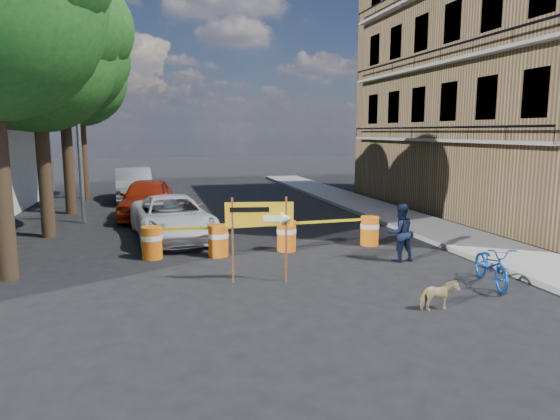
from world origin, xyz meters
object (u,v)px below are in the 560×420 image
barrel_mid_left (218,240)px  barrel_mid_right (287,235)px  barrel_far_right (370,230)px  suv_white (172,217)px  barrel_far_left (152,242)px  bicycle (493,247)px  dog (439,296)px  sedan_silver (133,184)px  detour_sign (269,220)px  sedan_red (147,198)px  pedestrian (400,233)px

barrel_mid_left → barrel_mid_right: 2.04m
barrel_far_right → suv_white: (-5.88, 2.53, 0.23)m
barrel_far_left → suv_white: (0.67, 2.59, 0.23)m
barrel_mid_right → bicycle: 5.74m
dog → sedan_silver: size_ratio=0.15×
barrel_mid_right → dog: size_ratio=1.24×
barrel_mid_right → detour_sign: detour_sign is taller
barrel_far_left → barrel_far_right: (6.55, 0.06, 0.00)m
barrel_far_left → barrel_far_right: size_ratio=1.00×
barrel_mid_left → suv_white: 3.02m
barrel_mid_right → dog: 5.78m
barrel_mid_right → sedan_silver: 13.45m
barrel_mid_right → detour_sign: (-1.22, -2.93, 1.01)m
bicycle → dog: bicycle is taller
sedan_red → barrel_far_left: bearing=-81.1°
dog → pedestrian: bearing=-15.7°
barrel_far_right → bicycle: bicycle is taller
barrel_mid_left → barrel_far_right: 4.74m
detour_sign → suv_white: size_ratio=0.40×
bicycle → sedan_red: size_ratio=0.39×
barrel_far_left → barrel_mid_left: same height
barrel_mid_left → sedan_red: sedan_red is taller
barrel_far_left → dog: 7.81m
barrel_far_left → dog: bearing=-45.9°
bicycle → sedan_red: 13.75m
detour_sign → pedestrian: 4.08m
bicycle → suv_white: 9.81m
barrel_mid_right → bicycle: (3.65, -4.40, 0.44)m
detour_sign → pedestrian: bearing=24.9°
barrel_far_right → pedestrian: pedestrian is taller
detour_sign → sedan_silver: bearing=112.6°
sedan_red → pedestrian: bearing=-45.5°
barrel_far_left → detour_sign: 4.10m
barrel_mid_right → barrel_far_right: 2.70m
pedestrian → sedan_silver: size_ratio=0.31×
barrel_far_right → bicycle: size_ratio=0.49×
bicycle → sedan_red: bicycle is taller
sedan_red → sedan_silver: (-0.70, 5.58, 0.02)m
barrel_mid_left → pedestrian: size_ratio=0.57×
barrel_mid_left → barrel_far_right: size_ratio=1.00×
barrel_mid_left → detour_sign: (0.81, -2.79, 1.01)m
barrel_mid_right → dog: bearing=-74.1°
dog → suv_white: bearing=30.9°
barrel_far_left → suv_white: bearing=75.5°
pedestrian → dog: (-1.08, -3.66, -0.48)m
barrel_far_left → barrel_mid_left: size_ratio=1.00×
detour_sign → sedan_red: size_ratio=0.43×
barrel_far_left → sedan_silver: size_ratio=0.18×
detour_sign → dog: bearing=-33.1°
dog → barrel_mid_right: bearing=16.7°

